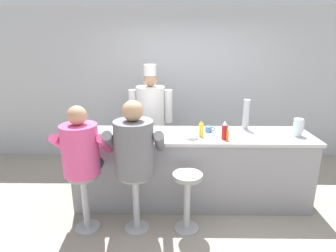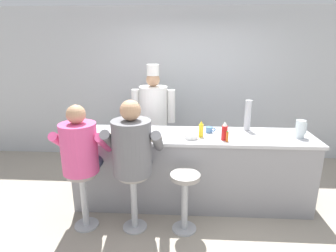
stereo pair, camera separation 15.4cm
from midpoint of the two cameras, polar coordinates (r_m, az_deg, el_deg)
ground_plane at (r=3.73m, az=6.00°, el=-17.80°), size 20.00×20.00×0.00m
wall_back at (r=5.16m, az=5.49°, el=8.21°), size 10.00×0.06×2.70m
diner_counter at (r=3.81m, az=5.99°, el=-8.64°), size 3.08×0.73×0.97m
ketchup_bottle_red at (r=3.46m, az=12.66°, el=-1.08°), size 0.07×0.07×0.24m
mustard_bottle_yellow at (r=3.52m, az=7.99°, el=-0.71°), size 0.06×0.06×0.21m
hot_sauce_bottle_orange at (r=3.42m, az=13.20°, el=-2.13°), size 0.03×0.03×0.13m
water_pitcher_clear at (r=3.85m, az=26.33°, el=-0.57°), size 0.13×0.12×0.22m
breakfast_plate at (r=3.55m, az=-10.07°, el=-2.07°), size 0.26×0.26×0.05m
cereal_bowl at (r=3.46m, az=5.97°, el=-2.14°), size 0.16×0.16×0.06m
coffee_mug_blue at (r=3.72m, az=9.59°, el=-0.76°), size 0.13×0.09×0.08m
coffee_mug_tan at (r=3.36m, az=-1.24°, el=-2.47°), size 0.13×0.09×0.08m
cup_stack_steel at (r=3.90m, az=16.99°, el=2.09°), size 0.09×0.09×0.41m
diner_seated_pink at (r=3.26m, az=-16.02°, el=-4.98°), size 0.60×0.60×1.48m
diner_seated_grey at (r=3.11m, az=-5.80°, el=-4.90°), size 0.65×0.64×1.54m
empty_stool_round at (r=3.26m, az=4.84°, el=-13.49°), size 0.34×0.34×0.71m
cook_in_whites_near at (r=4.52m, az=-1.98°, el=2.23°), size 0.69×0.45×1.78m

